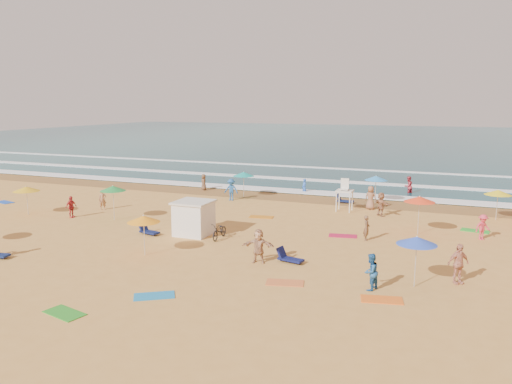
% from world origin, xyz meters
% --- Properties ---
extents(ground, '(220.00, 220.00, 0.00)m').
position_xyz_m(ground, '(0.00, 0.00, 0.00)').
color(ground, gold).
rests_on(ground, ground).
extents(ocean, '(220.00, 140.00, 0.18)m').
position_xyz_m(ocean, '(0.00, 84.00, 0.00)').
color(ocean, '#0C4756').
rests_on(ocean, ground).
extents(wet_sand, '(220.00, 220.00, 0.00)m').
position_xyz_m(wet_sand, '(0.00, 12.50, 0.01)').
color(wet_sand, olive).
rests_on(wet_sand, ground).
extents(surf_foam, '(200.00, 18.70, 0.05)m').
position_xyz_m(surf_foam, '(0.00, 21.32, 0.10)').
color(surf_foam, white).
rests_on(surf_foam, ground).
extents(cabana, '(2.00, 2.00, 2.00)m').
position_xyz_m(cabana, '(-3.39, -1.53, 1.00)').
color(cabana, white).
rests_on(cabana, ground).
extents(cabana_roof, '(2.20, 2.20, 0.12)m').
position_xyz_m(cabana_roof, '(-3.39, -1.53, 2.06)').
color(cabana_roof, silver).
rests_on(cabana_roof, cabana).
extents(bicycle, '(0.72, 1.88, 0.98)m').
position_xyz_m(bicycle, '(-1.49, -1.83, 0.49)').
color(bicycle, black).
rests_on(bicycle, ground).
extents(lifeguard_stand, '(1.20, 1.20, 2.10)m').
position_xyz_m(lifeguard_stand, '(3.85, 8.67, 1.05)').
color(lifeguard_stand, white).
rests_on(lifeguard_stand, ground).
extents(beach_umbrellas, '(57.94, 23.95, 0.71)m').
position_xyz_m(beach_umbrellas, '(2.76, 1.79, 2.08)').
color(beach_umbrellas, yellow).
rests_on(beach_umbrellas, ground).
extents(loungers, '(38.08, 27.70, 0.34)m').
position_xyz_m(loungers, '(6.87, -2.81, 0.17)').
color(loungers, '#101E52').
rests_on(loungers, ground).
extents(towels, '(45.57, 20.84, 0.03)m').
position_xyz_m(towels, '(0.85, -3.56, 0.01)').
color(towels, red).
rests_on(towels, ground).
extents(beachgoers, '(44.81, 28.71, 2.11)m').
position_xyz_m(beachgoers, '(1.38, 3.86, 0.83)').
color(beachgoers, '#C6313E').
rests_on(beachgoers, ground).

